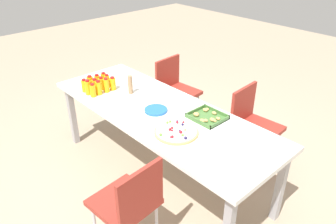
{
  "coord_description": "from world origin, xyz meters",
  "views": [
    {
      "loc": [
        1.91,
        -1.66,
        2.13
      ],
      "look_at": [
        0.11,
        0.0,
        0.75
      ],
      "focal_mm": 35.0,
      "sensor_mm": 36.0,
      "label": 1
    }
  ],
  "objects_px": {
    "juice_bottle_6": "(97,81)",
    "plate_stack": "(156,110)",
    "juice_bottle_4": "(95,86)",
    "juice_bottle_9": "(104,79)",
    "chair_far_right": "(252,122)",
    "juice_bottle_8": "(106,85)",
    "chair_near_right": "(130,201)",
    "juice_bottle_7": "(101,84)",
    "chair_far_left": "(175,87)",
    "party_table": "(159,116)",
    "napkin_stack": "(266,139)",
    "cardboard_tube": "(130,85)",
    "juice_bottle_0": "(84,86)",
    "juice_bottle_11": "(113,84)",
    "fruit_pizza": "(176,132)",
    "juice_bottle_3": "(90,83)",
    "juice_bottle_5": "(99,88)",
    "juice_bottle_2": "(93,90)",
    "juice_bottle_1": "(88,88)",
    "snack_tray": "(207,117)",
    "juice_bottle_10": "(107,81)"
  },
  "relations": [
    {
      "from": "juice_bottle_6",
      "to": "plate_stack",
      "type": "bearing_deg",
      "value": 7.61
    },
    {
      "from": "juice_bottle_4",
      "to": "juice_bottle_9",
      "type": "xyz_separation_m",
      "value": [
        -0.07,
        0.15,
        0.0
      ]
    },
    {
      "from": "chair_far_right",
      "to": "juice_bottle_8",
      "type": "height_order",
      "value": "juice_bottle_8"
    },
    {
      "from": "chair_near_right",
      "to": "juice_bottle_7",
      "type": "xyz_separation_m",
      "value": [
        -1.23,
        0.59,
        0.29
      ]
    },
    {
      "from": "chair_far_left",
      "to": "juice_bottle_4",
      "type": "relative_size",
      "value": 6.0
    },
    {
      "from": "party_table",
      "to": "napkin_stack",
      "type": "relative_size",
      "value": 15.3
    },
    {
      "from": "juice_bottle_7",
      "to": "cardboard_tube",
      "type": "bearing_deg",
      "value": 30.46
    },
    {
      "from": "chair_far_left",
      "to": "juice_bottle_0",
      "type": "xyz_separation_m",
      "value": [
        -0.18,
        -1.05,
        0.29
      ]
    },
    {
      "from": "juice_bottle_11",
      "to": "fruit_pizza",
      "type": "distance_m",
      "value": 1.0
    },
    {
      "from": "juice_bottle_8",
      "to": "plate_stack",
      "type": "relative_size",
      "value": 0.73
    },
    {
      "from": "juice_bottle_3",
      "to": "juice_bottle_8",
      "type": "distance_m",
      "value": 0.18
    },
    {
      "from": "juice_bottle_5",
      "to": "chair_near_right",
      "type": "bearing_deg",
      "value": -23.99
    },
    {
      "from": "juice_bottle_6",
      "to": "cardboard_tube",
      "type": "xyz_separation_m",
      "value": [
        0.34,
        0.16,
        0.03
      ]
    },
    {
      "from": "chair_near_right",
      "to": "juice_bottle_6",
      "type": "relative_size",
      "value": 6.08
    },
    {
      "from": "juice_bottle_2",
      "to": "juice_bottle_1",
      "type": "bearing_deg",
      "value": -174.98
    },
    {
      "from": "snack_tray",
      "to": "plate_stack",
      "type": "height_order",
      "value": "snack_tray"
    },
    {
      "from": "juice_bottle_10",
      "to": "juice_bottle_9",
      "type": "bearing_deg",
      "value": 177.93
    },
    {
      "from": "juice_bottle_10",
      "to": "snack_tray",
      "type": "xyz_separation_m",
      "value": [
        1.09,
        0.27,
        -0.05
      ]
    },
    {
      "from": "chair_far_right",
      "to": "juice_bottle_6",
      "type": "height_order",
      "value": "juice_bottle_6"
    },
    {
      "from": "chair_far_right",
      "to": "juice_bottle_7",
      "type": "distance_m",
      "value": 1.52
    },
    {
      "from": "party_table",
      "to": "juice_bottle_4",
      "type": "relative_size",
      "value": 16.59
    },
    {
      "from": "fruit_pizza",
      "to": "snack_tray",
      "type": "relative_size",
      "value": 1.23
    },
    {
      "from": "snack_tray",
      "to": "plate_stack",
      "type": "xyz_separation_m",
      "value": [
        -0.39,
        -0.24,
        -0.0
      ]
    },
    {
      "from": "juice_bottle_5",
      "to": "plate_stack",
      "type": "height_order",
      "value": "juice_bottle_5"
    },
    {
      "from": "juice_bottle_4",
      "to": "chair_near_right",
      "type": "bearing_deg",
      "value": -22.92
    },
    {
      "from": "juice_bottle_5",
      "to": "napkin_stack",
      "type": "height_order",
      "value": "juice_bottle_5"
    },
    {
      "from": "juice_bottle_0",
      "to": "juice_bottle_5",
      "type": "xyz_separation_m",
      "value": [
        0.15,
        0.07,
        0.01
      ]
    },
    {
      "from": "juice_bottle_2",
      "to": "juice_bottle_3",
      "type": "xyz_separation_m",
      "value": [
        -0.16,
        0.07,
        0.01
      ]
    },
    {
      "from": "napkin_stack",
      "to": "chair_far_left",
      "type": "bearing_deg",
      "value": 162.08
    },
    {
      "from": "juice_bottle_2",
      "to": "chair_far_right",
      "type": "bearing_deg",
      "value": 43.9
    },
    {
      "from": "juice_bottle_4",
      "to": "juice_bottle_3",
      "type": "bearing_deg",
      "value": -175.49
    },
    {
      "from": "juice_bottle_10",
      "to": "juice_bottle_2",
      "type": "bearing_deg",
      "value": -69.2
    },
    {
      "from": "juice_bottle_9",
      "to": "plate_stack",
      "type": "relative_size",
      "value": 0.7
    },
    {
      "from": "juice_bottle_9",
      "to": "juice_bottle_7",
      "type": "bearing_deg",
      "value": -46.53
    },
    {
      "from": "party_table",
      "to": "juice_bottle_0",
      "type": "bearing_deg",
      "value": -159.43
    },
    {
      "from": "juice_bottle_10",
      "to": "snack_tray",
      "type": "distance_m",
      "value": 1.12
    },
    {
      "from": "juice_bottle_1",
      "to": "napkin_stack",
      "type": "distance_m",
      "value": 1.7
    },
    {
      "from": "juice_bottle_4",
      "to": "juice_bottle_0",
      "type": "bearing_deg",
      "value": -135.38
    },
    {
      "from": "juice_bottle_0",
      "to": "cardboard_tube",
      "type": "bearing_deg",
      "value": 41.97
    },
    {
      "from": "chair_far_right",
      "to": "cardboard_tube",
      "type": "xyz_separation_m",
      "value": [
        -0.91,
        -0.75,
        0.32
      ]
    },
    {
      "from": "juice_bottle_5",
      "to": "chair_far_right",
      "type": "bearing_deg",
      "value": 42.03
    },
    {
      "from": "napkin_stack",
      "to": "juice_bottle_11",
      "type": "bearing_deg",
      "value": -167.41
    },
    {
      "from": "juice_bottle_9",
      "to": "snack_tray",
      "type": "distance_m",
      "value": 1.18
    },
    {
      "from": "napkin_stack",
      "to": "cardboard_tube",
      "type": "bearing_deg",
      "value": -168.9
    },
    {
      "from": "juice_bottle_0",
      "to": "juice_bottle_10",
      "type": "xyz_separation_m",
      "value": [
        0.07,
        0.22,
        0.0
      ]
    },
    {
      "from": "fruit_pizza",
      "to": "napkin_stack",
      "type": "xyz_separation_m",
      "value": [
        0.53,
        0.43,
        -0.0
      ]
    },
    {
      "from": "juice_bottle_6",
      "to": "napkin_stack",
      "type": "xyz_separation_m",
      "value": [
        1.68,
        0.42,
        -0.05
      ]
    },
    {
      "from": "juice_bottle_8",
      "to": "fruit_pizza",
      "type": "distance_m",
      "value": 1.0
    },
    {
      "from": "fruit_pizza",
      "to": "napkin_stack",
      "type": "relative_size",
      "value": 2.31
    },
    {
      "from": "chair_near_right",
      "to": "juice_bottle_3",
      "type": "bearing_deg",
      "value": 64.02
    }
  ]
}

